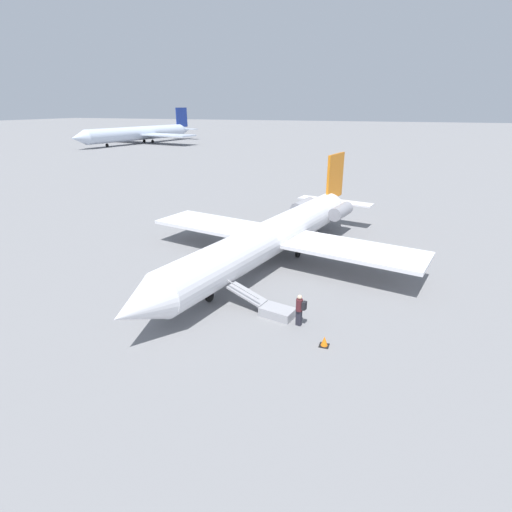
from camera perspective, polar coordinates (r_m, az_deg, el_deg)
The scene contains 6 objects.
ground_plane at distance 29.02m, azimuth 2.06°, elevation -1.05°, with size 600.00×600.00×0.00m, color slate.
airplane_main at distance 29.10m, azimuth 2.99°, elevation 3.17°, with size 27.90×21.30×6.69m.
airplane_far_left at distance 131.45m, azimuth -16.13°, elevation 16.52°, with size 47.42×36.40×10.29m.
boarding_stairs at distance 21.97m, azimuth 2.15°, elevation -7.46°, with size 1.79×4.14×1.68m.
passenger at distance 20.75m, azimuth 6.29°, elevation -7.41°, with size 0.39×0.56×1.74m.
traffic_cone_near_stairs at distance 19.64m, azimuth 9.74°, elevation -11.95°, with size 0.46×0.46×0.51m.
Camera 1 is at (25.65, 8.35, 10.71)m, focal length 28.00 mm.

